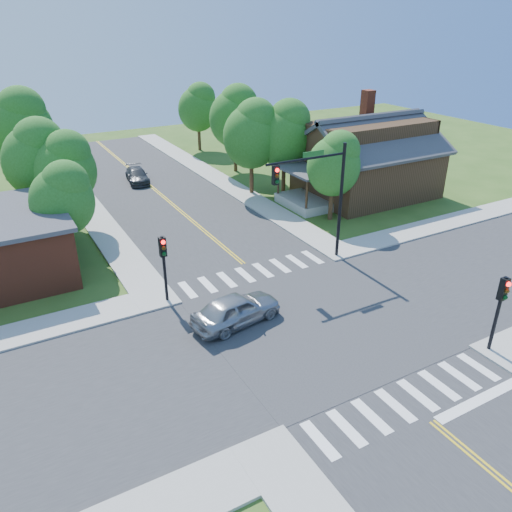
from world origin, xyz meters
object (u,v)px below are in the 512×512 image
house_ne (367,155)px  car_dgrey (137,176)px  signal_mast_ne (319,187)px  car_silver (236,310)px  signal_pole_nw (164,257)px  signal_pole_se (501,301)px

house_ne → car_dgrey: house_ne is taller
signal_mast_ne → car_dgrey: 22.08m
house_ne → car_silver: bearing=-146.4°
signal_pole_nw → car_silver: signal_pole_nw is taller
signal_pole_se → car_silver: 11.88m
signal_mast_ne → car_silver: size_ratio=1.49×
signal_pole_se → signal_pole_nw: (-11.20, 11.20, 0.00)m
signal_mast_ne → signal_pole_nw: signal_mast_ne is taller
signal_pole_nw → car_silver: 4.65m
house_ne → signal_pole_nw: bearing=-157.3°
signal_pole_se → signal_pole_nw: same height
car_silver → house_ne: bearing=-65.5°
signal_pole_nw → car_dgrey: signal_pole_nw is taller
car_silver → signal_pole_se: bearing=-139.4°
signal_mast_ne → signal_pole_se: signal_mast_ne is taller
signal_mast_ne → signal_pole_se: 11.55m
car_silver → car_dgrey: bearing=-15.3°
car_dgrey → house_ne: bearing=-30.7°
house_ne → car_silver: size_ratio=2.70×
car_silver → car_dgrey: size_ratio=1.08×
signal_pole_se → car_silver: signal_pole_se is taller
signal_pole_se → signal_mast_ne: bearing=98.6°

